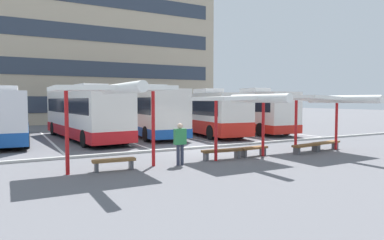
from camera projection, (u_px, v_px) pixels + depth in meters
name	position (u px, v px, depth m)	size (l,w,h in m)	color
ground_plane	(202.00, 150.00, 18.09)	(160.00, 160.00, 0.00)	slate
terminal_building	(82.00, 45.00, 45.31)	(31.30, 16.01, 22.64)	tan
coach_bus_0	(6.00, 116.00, 22.08)	(3.18, 11.73, 3.52)	silver
coach_bus_1	(85.00, 114.00, 23.08)	(3.60, 11.48, 3.68)	silver
coach_bus_2	(146.00, 112.00, 25.68)	(3.26, 11.01, 3.74)	silver
coach_bus_3	(200.00, 113.00, 27.15)	(3.48, 11.86, 3.51)	silver
coach_bus_4	(245.00, 111.00, 28.89)	(3.27, 11.07, 3.62)	silver
lane_stripe_1	(50.00, 141.00, 22.22)	(0.16, 14.00, 0.01)	white
lane_stripe_2	(117.00, 137.00, 24.32)	(0.16, 14.00, 0.01)	white
lane_stripe_3	(172.00, 134.00, 26.42)	(0.16, 14.00, 0.01)	white
lane_stripe_4	(220.00, 132.00, 28.52)	(0.16, 14.00, 0.01)	white
lane_stripe_5	(261.00, 130.00, 30.62)	(0.16, 14.00, 0.01)	white
waiting_shelter_0	(114.00, 91.00, 12.63)	(4.30, 4.59, 3.25)	red
bench_0	(114.00, 162.00, 12.91)	(1.63, 0.55, 0.45)	brown
waiting_shelter_1	(244.00, 100.00, 15.27)	(3.66, 4.41, 2.92)	red
bench_1	(222.00, 152.00, 15.36)	(1.93, 0.57, 0.45)	brown
bench_2	(253.00, 149.00, 16.23)	(1.56, 0.54, 0.45)	brown
waiting_shelter_2	(322.00, 100.00, 17.33)	(3.98, 5.06, 2.91)	red
bench_3	(306.00, 146.00, 17.15)	(1.87, 0.66, 0.45)	brown
bench_4	(326.00, 144.00, 18.27)	(1.97, 0.64, 0.45)	brown
platform_kerb	(196.00, 148.00, 18.70)	(44.00, 0.24, 0.12)	#ADADA8
waiting_passenger_0	(180.00, 141.00, 13.98)	(0.51, 0.24, 1.73)	#33384C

